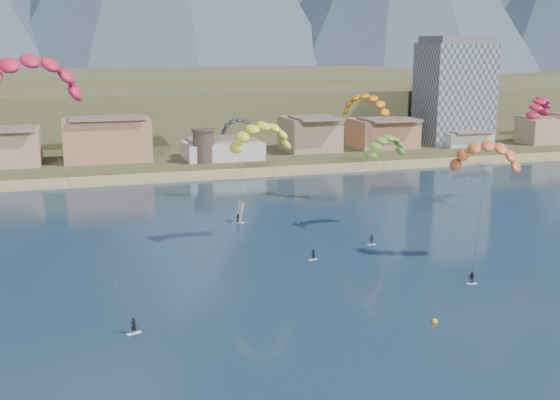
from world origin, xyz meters
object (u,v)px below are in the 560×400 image
kitesurfer_yellow (262,132)px  buoy (435,322)px  watchtower (203,145)px  kitesurfer_orange (486,151)px  apartment_tower (454,91)px  kitesurfer_green (386,143)px  windsurfer (239,216)px  kitesurfer_red (29,71)px

kitesurfer_yellow → buoy: 41.80m
watchtower → kitesurfer_orange: bearing=-74.2°
apartment_tower → kitesurfer_orange: 114.76m
kitesurfer_orange → kitesurfer_green: bearing=106.2°
watchtower → kitesurfer_yellow: (-3.91, -68.98, 11.46)m
kitesurfer_green → watchtower: bearing=105.7°
kitesurfer_orange → buoy: 30.91m
apartment_tower → kitesurfer_green: size_ratio=1.77×
windsurfer → buoy: size_ratio=5.19×
windsurfer → apartment_tower: bearing=39.2°
kitesurfer_yellow → kitesurfer_orange: kitesurfer_yellow is taller
windsurfer → kitesurfer_red: bearing=-136.7°
watchtower → windsurfer: watchtower is taller
watchtower → windsurfer: bearing=-94.5°
kitesurfer_orange → windsurfer: (-28.68, 31.57, -14.91)m
kitesurfer_yellow → kitesurfer_green: size_ratio=1.19×
kitesurfer_orange → kitesurfer_green: size_ratio=1.10×
kitesurfer_green → buoy: size_ratio=24.74×
kitesurfer_orange → kitesurfer_green: kitesurfer_orange is taller
windsurfer → buoy: 51.74m
watchtower → kitesurfer_yellow: kitesurfer_yellow is taller
kitesurfer_red → windsurfer: kitesurfer_red is taller
kitesurfer_green → kitesurfer_orange: bearing=-73.8°
apartment_tower → watchtower: size_ratio=3.72×
kitesurfer_red → kitesurfer_yellow: size_ratio=1.52×
kitesurfer_green → buoy: 43.84m
kitesurfer_green → apartment_tower: bearing=52.5°
buoy → kitesurfer_red: bearing=153.9°
apartment_tower → kitesurfer_red: bearing=-139.6°
kitesurfer_red → kitesurfer_green: (54.66, 18.70, -13.07)m
apartment_tower → kitesurfer_green: apartment_tower is taller
apartment_tower → kitesurfer_yellow: apartment_tower is taller
windsurfer → buoy: (10.40, -50.67, -1.08)m
apartment_tower → watchtower: 82.02m
watchtower → kitesurfer_green: kitesurfer_green is taller
apartment_tower → buoy: 141.59m
kitesurfer_orange → buoy: (-18.29, -19.10, -15.99)m
kitesurfer_green → windsurfer: size_ratio=4.76×
kitesurfer_yellow → buoy: bearing=-74.6°
windsurfer → buoy: windsurfer is taller
kitesurfer_red → buoy: kitesurfer_red is taller
watchtower → kitesurfer_red: bearing=-113.1°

